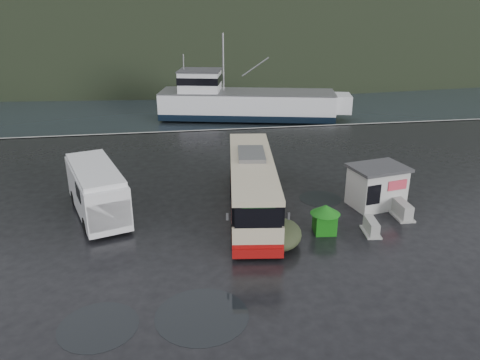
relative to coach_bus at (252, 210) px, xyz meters
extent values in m
plane|color=black|center=(-1.70, -2.17, 0.00)|extent=(160.00, 160.00, 0.00)
cube|color=black|center=(-1.70, 107.83, 0.00)|extent=(300.00, 180.00, 0.02)
cube|color=#999993|center=(-1.70, 17.83, 0.00)|extent=(160.00, 0.60, 1.50)
ellipsoid|color=black|center=(8.30, 247.83, 0.00)|extent=(780.00, 540.00, 570.00)
cylinder|color=black|center=(-3.59, -9.17, 0.01)|extent=(3.62, 3.62, 0.01)
cylinder|color=black|center=(-7.43, -9.20, 0.01)|extent=(2.98, 2.98, 0.01)
cylinder|color=black|center=(4.41, 0.98, 0.01)|extent=(2.53, 2.53, 0.01)
camera|label=1|loc=(-4.42, -23.99, 11.30)|focal=35.00mm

